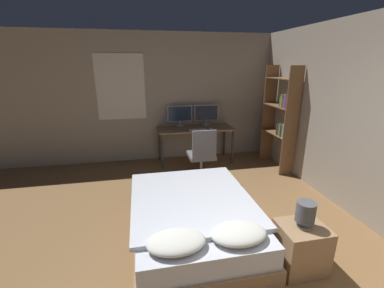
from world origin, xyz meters
The scene contains 12 objects.
wall_back centered at (-0.01, 4.32, 1.35)m, with size 12.00×0.08×2.70m.
wall_side_right centered at (2.09, 1.50, 1.35)m, with size 0.06×12.00×2.70m.
bed centered at (-0.27, 1.37, 0.26)m, with size 1.44×1.91×0.59m.
nightstand centered at (0.73, 0.68, 0.25)m, with size 0.47×0.41×0.50m.
bedside_lamp centered at (0.73, 0.68, 0.67)m, with size 0.19×0.19×0.27m.
desk centered at (0.31, 3.93, 0.68)m, with size 1.60×0.65×0.76m.
monitor_left centered at (0.02, 4.15, 1.02)m, with size 0.54×0.16×0.44m.
monitor_right centered at (0.61, 4.15, 1.02)m, with size 0.54×0.16×0.44m.
keyboard centered at (0.31, 3.71, 0.77)m, with size 0.37×0.13×0.02m.
computer_mouse centered at (0.59, 3.71, 0.78)m, with size 0.07×0.05×0.04m.
office_chair centered at (0.27, 3.12, 0.38)m, with size 0.52×0.52×0.95m.
bookshelf centered at (1.90, 3.23, 1.11)m, with size 0.28×0.89×2.05m.
Camera 1 is at (-0.82, -1.26, 2.08)m, focal length 24.00 mm.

